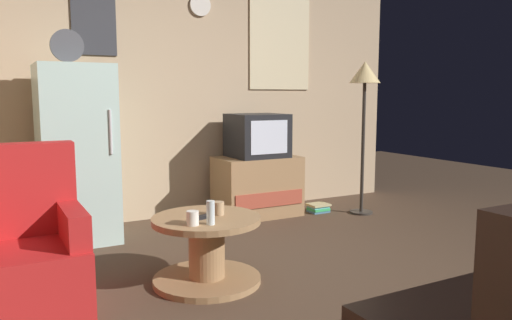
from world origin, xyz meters
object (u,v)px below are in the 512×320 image
at_px(standing_lamp, 365,84).
at_px(mug_ceramic_tan, 219,208).
at_px(armchair, 21,254).
at_px(book_stack, 318,208).
at_px(wine_glass, 211,213).
at_px(remote_control, 202,217).
at_px(coffee_table, 207,250).
at_px(crt_tv, 257,135).
at_px(fridge, 77,154).
at_px(mug_ceramic_white, 193,218).
at_px(tv_stand, 257,186).

bearing_deg(standing_lamp, mug_ceramic_tan, -153.86).
relative_size(armchair, book_stack, 4.43).
distance_m(mug_ceramic_tan, book_stack, 2.22).
bearing_deg(wine_glass, remote_control, 88.73).
height_order(standing_lamp, coffee_table, standing_lamp).
bearing_deg(armchair, mug_ceramic_tan, -4.32).
bearing_deg(crt_tv, book_stack, -16.51).
bearing_deg(armchair, book_stack, 22.18).
bearing_deg(coffee_table, fridge, 112.06).
relative_size(crt_tv, mug_ceramic_white, 6.00).
distance_m(coffee_table, mug_ceramic_white, 0.35).
height_order(fridge, mug_ceramic_white, fridge).
xyz_separation_m(fridge, coffee_table, (0.58, -1.42, -0.53)).
xyz_separation_m(standing_lamp, mug_ceramic_tan, (-2.13, -1.04, -0.86)).
relative_size(crt_tv, book_stack, 2.49).
bearing_deg(crt_tv, mug_ceramic_tan, -126.63).
relative_size(fridge, mug_ceramic_tan, 19.67).
relative_size(crt_tv, remote_control, 3.60).
relative_size(wine_glass, book_stack, 0.69).
height_order(fridge, armchair, fridge).
distance_m(fridge, mug_ceramic_white, 1.66).
relative_size(crt_tv, wine_glass, 3.60).
relative_size(wine_glass, armchair, 0.16).
distance_m(tv_stand, crt_tv, 0.53).
relative_size(wine_glass, remote_control, 1.00).
distance_m(standing_lamp, armchair, 3.61).
xyz_separation_m(remote_control, book_stack, (1.89, 1.34, -0.41)).
bearing_deg(mug_ceramic_tan, fridge, 115.31).
xyz_separation_m(standing_lamp, wine_glass, (-2.27, -1.25, -0.83)).
bearing_deg(coffee_table, standing_lamp, 25.36).
height_order(fridge, coffee_table, fridge).
height_order(coffee_table, wine_glass, wine_glass).
xyz_separation_m(crt_tv, coffee_table, (-1.20, -1.49, -0.61)).
bearing_deg(coffee_table, tv_stand, 51.29).
height_order(tv_stand, mug_ceramic_tan, tv_stand).
bearing_deg(book_stack, mug_ceramic_white, -143.81).
xyz_separation_m(tv_stand, wine_glass, (-1.25, -1.69, 0.22)).
distance_m(mug_ceramic_tan, armchair, 1.22).
bearing_deg(tv_stand, book_stack, -16.61).
bearing_deg(coffee_table, book_stack, 35.27).
xyz_separation_m(coffee_table, mug_ceramic_tan, (0.09, 0.01, 0.27)).
xyz_separation_m(tv_stand, mug_ceramic_white, (-1.36, -1.65, 0.19)).
height_order(coffee_table, remote_control, remote_control).
bearing_deg(wine_glass, mug_ceramic_tan, 54.62).
height_order(tv_stand, remote_control, tv_stand).
bearing_deg(book_stack, fridge, 177.11).
relative_size(fridge, wine_glass, 11.80).
bearing_deg(standing_lamp, remote_control, -154.30).
bearing_deg(fridge, mug_ceramic_white, -75.16).
bearing_deg(mug_ceramic_tan, mug_ceramic_white, -146.09).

